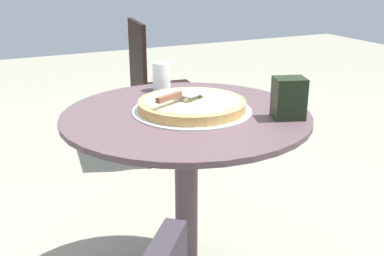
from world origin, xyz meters
TOP-DOWN VIEW (x-y plane):
  - patio_table at (0.00, 0.00)m, footprint 0.82×0.82m
  - pizza_on_tray at (-0.03, -0.01)m, footprint 0.40×0.40m
  - pizza_server at (0.02, -0.00)m, footprint 0.21×0.14m
  - drinking_cup at (-0.04, -0.29)m, footprint 0.07×0.07m
  - napkin_dispenser at (-0.27, 0.19)m, footprint 0.12×0.10m
  - patio_chair_near at (-0.37, -1.25)m, footprint 0.41×0.41m

SIDE VIEW (x-z plane):
  - patio_chair_near at x=-0.37m, z-range 0.07..0.92m
  - patio_table at x=0.00m, z-range 0.17..0.88m
  - pizza_on_tray at x=-0.03m, z-range 0.70..0.75m
  - drinking_cup at x=-0.04m, z-range 0.71..0.81m
  - pizza_server at x=0.02m, z-range 0.76..0.78m
  - napkin_dispenser at x=-0.27m, z-range 0.71..0.84m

